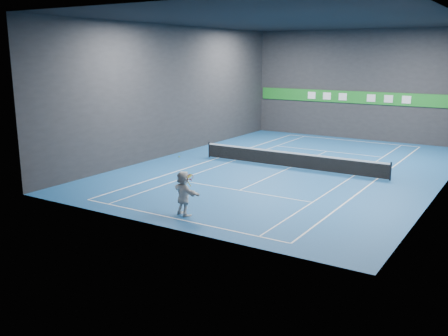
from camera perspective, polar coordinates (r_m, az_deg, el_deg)
The scene contains 19 objects.
ground at distance 31.92m, azimuth 7.60°, elevation 0.05°, with size 26.00×26.00×0.00m, color #194E89.
ceiling at distance 31.19m, azimuth 8.11°, elevation 16.39°, with size 26.00×26.00×0.00m, color black.
wall_back at distance 43.39m, azimuth 15.06°, elevation 9.13°, with size 18.00×0.10×9.00m, color #262629.
wall_front at distance 20.18m, azimuth -7.69°, elevation 5.54°, with size 18.00×0.10×9.00m, color #262629.
wall_left at distance 35.88m, azimuth -5.51°, elevation 8.80°, with size 0.10×26.00×9.00m, color #262629.
baseline_near at distance 22.04m, azimuth -5.49°, elevation -5.79°, with size 10.98×0.08×0.01m, color white.
baseline_far at distance 42.84m, azimuth 14.26°, elevation 3.06°, with size 10.98×0.08×0.01m, color white.
sideline_doubles_left at distance 34.49m, azimuth -0.72°, elevation 1.14°, with size 0.08×23.78×0.01m, color white.
sideline_doubles_right at distance 30.14m, azimuth 17.12°, elevation -1.18°, with size 0.08×23.78×0.01m, color white.
sideline_singles_left at distance 33.78m, azimuth 1.25°, elevation 0.88°, with size 0.06×23.78×0.01m, color white.
sideline_singles_right at distance 30.50m, azimuth 14.63°, elevation -0.86°, with size 0.06×23.78×0.01m, color white.
service_line_near at distance 26.40m, azimuth 1.78°, elevation -2.57°, with size 8.23×0.06×0.01m, color white.
service_line_far at distance 37.72m, azimuth 11.66°, elevation 1.89°, with size 8.23×0.06×0.01m, color white.
center_service_line at distance 31.92m, azimuth 7.60°, elevation 0.06°, with size 0.06×12.80×0.01m, color white.
player at distance 22.23m, azimuth -4.65°, elevation -2.88°, with size 1.88×0.60×2.03m, color silver.
tennis_ball at distance 22.22m, azimuth -5.15°, elevation 1.29°, with size 0.06×0.06×0.06m, color #C3E325.
tennis_net at distance 31.81m, azimuth 7.63°, elevation 1.00°, with size 12.50×0.10×1.07m.
sponsor_banner at distance 43.40m, azimuth 14.95°, elevation 7.81°, with size 17.64×0.11×1.00m.
tennis_racket at distance 21.89m, azimuth -3.91°, elevation -1.14°, with size 0.42×0.33×0.59m.
Camera 1 is at (12.81, -28.37, 7.06)m, focal length 40.00 mm.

